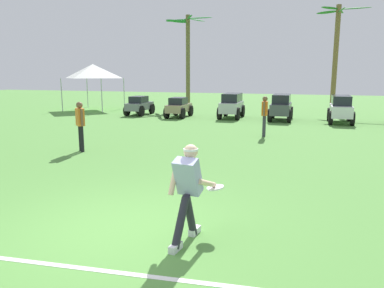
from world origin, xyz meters
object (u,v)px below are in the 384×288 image
object	(u,v)px
palm_tree_far_left	(188,51)
teammate_near_sideline	(265,112)
parked_car_slot_c	(232,105)
parked_car_slot_d	(281,106)
event_tent	(93,71)
frisbee_in_flight	(215,188)
frisbee_thrower	(188,188)
parked_car_slot_b	(179,107)
teammate_midfield	(80,122)
parked_car_slot_e	(341,108)
parked_car_slot_a	(139,105)
palm_tree_left_of_centre	(336,49)

from	to	relation	value
palm_tree_far_left	teammate_near_sideline	bearing A→B (deg)	-59.04
parked_car_slot_c	palm_tree_far_left	size ratio (longest dim) A/B	0.37
parked_car_slot_d	event_tent	distance (m)	12.67
parked_car_slot_d	frisbee_in_flight	bearing A→B (deg)	-89.50
frisbee_thrower	parked_car_slot_b	xyz separation A→B (m)	(-5.40, 14.75, -0.24)
parked_car_slot_c	frisbee_thrower	bearing A→B (deg)	-80.68
teammate_near_sideline	teammate_midfield	distance (m)	6.90
parked_car_slot_c	parked_car_slot_d	size ratio (longest dim) A/B	1.01
parked_car_slot_e	event_tent	size ratio (longest dim) A/B	0.78
teammate_near_sideline	parked_car_slot_a	xyz separation A→B (m)	(-7.94, 5.48, -0.38)
frisbee_in_flight	parked_car_slot_c	bearing A→B (deg)	100.70
teammate_midfield	parked_car_slot_b	bearing A→B (deg)	91.22
parked_car_slot_c	event_tent	world-z (taller)	event_tent
parked_car_slot_c	teammate_midfield	bearing A→B (deg)	-104.78
frisbee_thrower	teammate_near_sideline	xyz separation A→B (m)	(-0.06, 9.65, 0.14)
parked_car_slot_c	parked_car_slot_b	bearing A→B (deg)	-170.30
parked_car_slot_e	parked_car_slot_a	bearing A→B (deg)	178.59
parked_car_slot_b	palm_tree_far_left	world-z (taller)	palm_tree_far_left
parked_car_slot_a	parked_car_slot_d	size ratio (longest dim) A/B	0.92
parked_car_slot_c	parked_car_slot_e	distance (m)	5.55
parked_car_slot_e	event_tent	bearing A→B (deg)	171.85
frisbee_thrower	palm_tree_left_of_centre	distance (m)	21.95
teammate_near_sideline	parked_car_slot_d	size ratio (longest dim) A/B	0.65
teammate_near_sideline	parked_car_slot_a	bearing A→B (deg)	145.38
teammate_midfield	parked_car_slot_b	distance (m)	9.72
parked_car_slot_b	parked_car_slot_c	bearing A→B (deg)	9.70
frisbee_thrower	palm_tree_far_left	size ratio (longest dim) A/B	0.22
frisbee_thrower	frisbee_in_flight	size ratio (longest dim) A/B	4.28
teammate_near_sideline	teammate_midfield	xyz separation A→B (m)	(-5.13, -4.62, 0.00)
parked_car_slot_d	palm_tree_far_left	world-z (taller)	palm_tree_far_left
parked_car_slot_b	parked_car_slot_c	size ratio (longest dim) A/B	0.92
frisbee_thrower	frisbee_in_flight	bearing A→B (deg)	62.27
frisbee_in_flight	parked_car_slot_d	xyz separation A→B (m)	(-0.13, 14.55, 0.04)
teammate_near_sideline	parked_car_slot_b	distance (m)	7.39
teammate_near_sideline	parked_car_slot_e	world-z (taller)	teammate_near_sideline
teammate_midfield	parked_car_slot_e	distance (m)	12.82
parked_car_slot_e	palm_tree_far_left	xyz separation A→B (m)	(-10.03, 6.33, 3.28)
teammate_midfield	event_tent	size ratio (longest dim) A/B	0.51
teammate_midfield	palm_tree_far_left	size ratio (longest dim) A/B	0.24
parked_car_slot_d	event_tent	bearing A→B (deg)	170.96
parked_car_slot_a	palm_tree_far_left	xyz separation A→B (m)	(1.02, 6.06, 3.44)
teammate_midfield	parked_car_slot_a	distance (m)	10.49
parked_car_slot_a	parked_car_slot_e	world-z (taller)	parked_car_slot_e
parked_car_slot_b	teammate_midfield	bearing A→B (deg)	-88.78
frisbee_thrower	parked_car_slot_e	distance (m)	15.17
event_tent	teammate_near_sideline	bearing A→B (deg)	-31.29
parked_car_slot_a	event_tent	xyz separation A→B (m)	(-4.23, 1.91, 1.98)
teammate_midfield	parked_car_slot_e	world-z (taller)	teammate_midfield
teammate_near_sideline	parked_car_slot_d	distance (m)	5.44
parked_car_slot_a	palm_tree_far_left	bearing A→B (deg)	80.44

